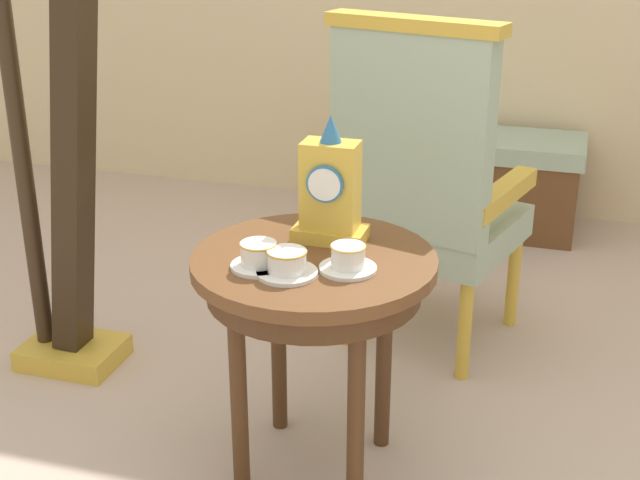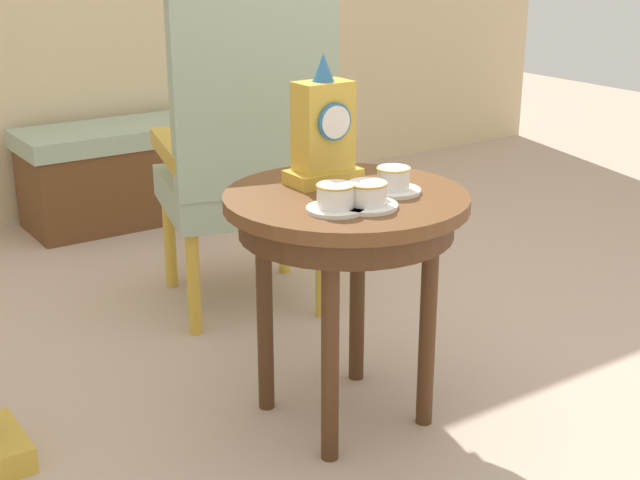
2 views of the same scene
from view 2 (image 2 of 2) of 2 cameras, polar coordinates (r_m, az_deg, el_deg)
ground_plane at (r=2.51m, az=0.71°, el=-10.99°), size 10.00×10.00×0.00m
side_table at (r=2.29m, az=1.65°, el=0.98°), size 0.62×0.62×0.63m
teacup_left at (r=2.11m, az=0.99°, el=2.63°), size 0.14×0.14×0.07m
teacup_right at (r=2.14m, az=3.00°, el=2.80°), size 0.15×0.15×0.06m
teacup_center at (r=2.27m, az=4.68°, el=3.73°), size 0.14×0.14×0.07m
mantel_clock at (r=2.33m, az=0.22°, el=6.86°), size 0.19×0.11×0.34m
armchair at (r=2.96m, az=-4.66°, el=6.04°), size 0.66×0.65×1.14m
window_bench at (r=4.14m, az=-12.27°, el=4.21°), size 0.92×0.40×0.44m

